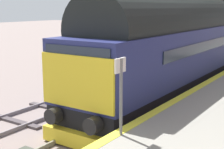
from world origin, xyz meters
name	(u,v)px	position (x,y,z in m)	size (l,w,h in m)	color
ground_plane	(120,125)	(0.00, 0.00, 0.00)	(140.00, 140.00, 0.00)	gray
track_main	(120,123)	(0.00, 0.00, 0.05)	(2.50, 60.00, 0.15)	gray
track_adjacent_west	(52,108)	(-3.31, 0.00, 0.06)	(2.50, 60.00, 0.15)	slate
station_platform	(222,133)	(3.60, 0.00, 0.50)	(4.00, 44.00, 1.01)	gray
diesel_locomotive	(195,40)	(0.00, 7.20, 2.49)	(2.74, 19.50, 4.68)	black
platform_number_sign	(121,85)	(1.86, -2.87, 2.30)	(0.10, 0.44, 1.94)	slate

